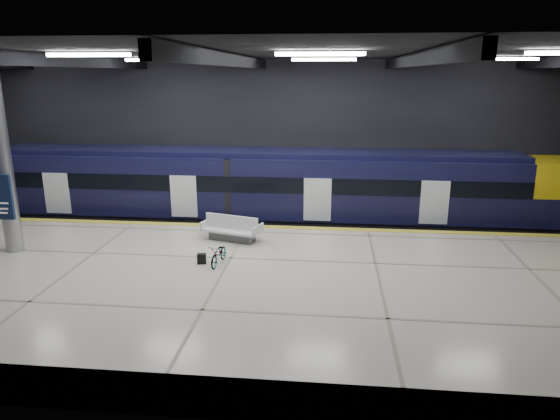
# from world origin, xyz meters

# --- Properties ---
(ground) EXTENTS (30.00, 30.00, 0.00)m
(ground) POSITION_xyz_m (0.00, 0.00, 0.00)
(ground) COLOR black
(ground) RESTS_ON ground
(room_shell) EXTENTS (30.10, 16.10, 8.05)m
(room_shell) POSITION_xyz_m (-0.00, 0.00, 5.72)
(room_shell) COLOR black
(room_shell) RESTS_ON ground
(platform) EXTENTS (30.00, 11.00, 1.10)m
(platform) POSITION_xyz_m (0.00, -2.50, 0.55)
(platform) COLOR beige
(platform) RESTS_ON ground
(safety_strip) EXTENTS (30.00, 0.40, 0.01)m
(safety_strip) POSITION_xyz_m (0.00, 2.75, 1.11)
(safety_strip) COLOR gold
(safety_strip) RESTS_ON platform
(rails) EXTENTS (30.00, 1.52, 0.16)m
(rails) POSITION_xyz_m (0.00, 5.50, 0.08)
(rails) COLOR gray
(rails) RESTS_ON ground
(train) EXTENTS (29.40, 2.84, 3.79)m
(train) POSITION_xyz_m (1.65, 5.50, 2.06)
(train) COLOR black
(train) RESTS_ON ground
(bench) EXTENTS (2.44, 1.53, 1.00)m
(bench) POSITION_xyz_m (-0.33, 0.90, 1.45)
(bench) COLOR #595B60
(bench) RESTS_ON platform
(bicycle) EXTENTS (0.64, 1.43, 0.73)m
(bicycle) POSITION_xyz_m (-0.28, -1.62, 1.46)
(bicycle) COLOR #99999E
(bicycle) RESTS_ON platform
(pannier_bag) EXTENTS (0.33, 0.23, 0.35)m
(pannier_bag) POSITION_xyz_m (-0.88, -1.62, 1.28)
(pannier_bag) COLOR black
(pannier_bag) RESTS_ON platform
(info_column) EXTENTS (0.90, 0.78, 6.90)m
(info_column) POSITION_xyz_m (-8.00, -1.03, 4.46)
(info_column) COLOR #9EA0A5
(info_column) RESTS_ON platform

